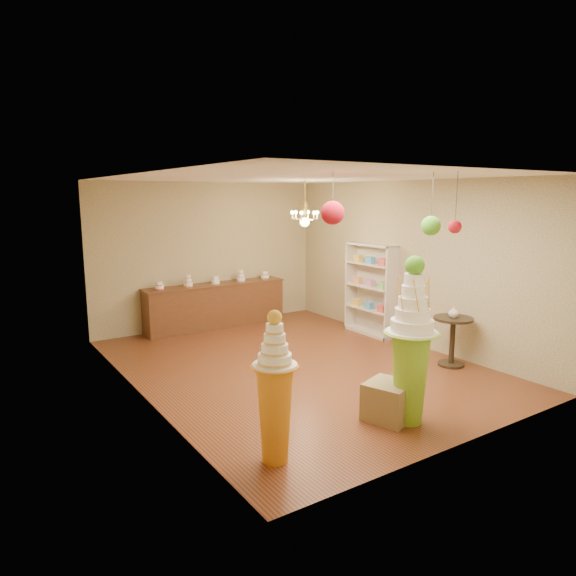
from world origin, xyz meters
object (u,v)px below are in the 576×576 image
pedestal_green (411,356)px  round_table (453,335)px  pedestal_orange (275,401)px  sideboard (216,305)px

pedestal_green → round_table: size_ratio=2.54×
pedestal_orange → sideboard: bearing=70.5°
sideboard → round_table: size_ratio=3.79×
round_table → pedestal_orange: bearing=-165.9°
pedestal_orange → pedestal_green: bearing=-3.1°
pedestal_green → pedestal_orange: 1.86m
pedestal_orange → sideboard: size_ratio=0.53×
round_table → sideboard: bearing=115.6°
pedestal_orange → round_table: size_ratio=2.01×
round_table → pedestal_green: bearing=-152.7°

